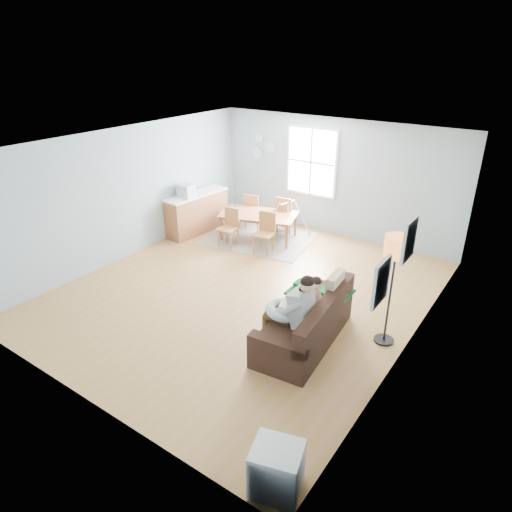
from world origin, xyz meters
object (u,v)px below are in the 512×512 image
Objects in this scene: dining_table at (258,227)px; sofa at (308,326)px; storage_cube at (276,469)px; baby_swing at (287,221)px; chair_se at (265,230)px; father at (293,309)px; chair_nw at (253,209)px; chair_ne at (285,213)px; counter at (197,212)px; floor_lamp at (396,256)px; chair_sw at (230,225)px; toddler at (309,296)px; monitor at (186,191)px.

sofa is at bearing -61.46° from dining_table.
baby_swing is at bearing 120.39° from storage_cube.
dining_table is 0.77m from chair_se.
father reaches higher than chair_nw.
chair_ne is 0.94× the size of baby_swing.
dining_table is 0.77m from chair_ne.
counter reaches higher than chair_ne.
floor_lamp is 2.04× the size of chair_sw.
chair_se is at bearing -44.00° from chair_nw.
toddler reaches higher than chair_nw.
storage_cube is (1.08, -2.62, -0.42)m from toddler.
toddler is at bearing -33.35° from chair_sw.
floor_lamp is 1.82× the size of baby_swing.
chair_ne is at bearing 140.97° from floor_lamp.
father reaches higher than dining_table.
toddler is 4.69m from chair_nw.
monitor reaches higher than baby_swing.
dining_table is at bearing 135.96° from toddler.
baby_swing is (-2.37, 3.26, -0.31)m from toddler.
toddler is 4.89m from counter.
storage_cube is at bearing -52.94° from chair_nw.
dining_table is 1.00× the size of counter.
floor_lamp is 3.34m from storage_cube.
chair_nw is 0.50× the size of counter.
floor_lamp is 1.93× the size of chair_ne.
floor_lamp reaches higher than baby_swing.
baby_swing reaches higher than sofa.
dining_table is 1.93× the size of chair_se.
dining_table is at bearing 16.85° from counter.
father reaches higher than toddler.
storage_cube is 6.32m from chair_sw.
father is 4.63m from chair_ne.
toddler is 3.21m from chair_se.
chair_se is (0.54, -0.51, 0.20)m from dining_table.
chair_se is (-2.29, 2.71, -0.19)m from father.
chair_se is (-2.39, 2.42, 0.22)m from sofa.
storage_cube is (0.01, -3.13, -1.17)m from floor_lamp.
chair_ne is (-2.51, 3.40, -0.18)m from toddler.
chair_se is at bearing 134.70° from sofa.
monitor reaches higher than dining_table.
chair_sw is at bearing -115.47° from chair_ne.
chair_nw is at bearing 135.09° from sofa.
dining_table is at bearing 150.15° from floor_lamp.
father reaches higher than baby_swing.
floor_lamp is at bearing 25.25° from toddler.
toddler is 0.48× the size of dining_table.
toddler is 0.48× the size of floor_lamp.
counter is at bearing 150.63° from sofa.
dining_table is at bearing 126.11° from storage_cube.
baby_swing is at bearing -0.14° from chair_nw.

